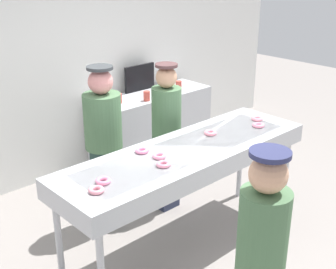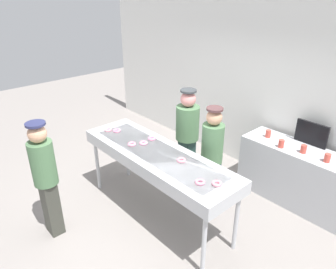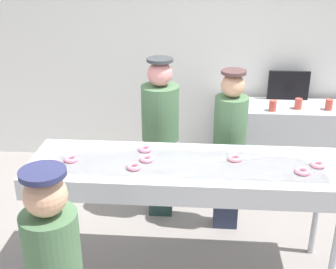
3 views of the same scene
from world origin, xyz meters
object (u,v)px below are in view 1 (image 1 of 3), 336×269
at_px(worker_assistant, 104,136).
at_px(paper_cup_3, 160,90).
at_px(strawberry_donut_7, 258,125).
at_px(paper_cup_1, 179,85).
at_px(menu_display, 140,78).
at_px(strawberry_donut_2, 103,181).
at_px(strawberry_donut_3, 257,119).
at_px(strawberry_donut_4, 210,133).
at_px(strawberry_donut_5, 164,164).
at_px(customer_waiting, 260,260).
at_px(strawberry_donut_0, 159,156).
at_px(paper_cup_2, 119,98).
at_px(worker_baker, 166,131).
at_px(fryer_conveyor, 187,157).
at_px(strawberry_donut_1, 142,151).
at_px(strawberry_donut_6, 96,190).
at_px(prep_counter, 152,126).
at_px(paper_cup_0, 147,96).

bearing_deg(worker_assistant, paper_cup_3, -155.24).
height_order(strawberry_donut_7, paper_cup_1, strawberry_donut_7).
bearing_deg(paper_cup_1, menu_display, 140.60).
bearing_deg(strawberry_donut_7, strawberry_donut_2, 177.66).
height_order(strawberry_donut_3, strawberry_donut_4, same).
distance_m(strawberry_donut_3, worker_assistant, 1.59).
distance_m(strawberry_donut_5, strawberry_donut_7, 1.30).
height_order(strawberry_donut_3, customer_waiting, customer_waiting).
xyz_separation_m(strawberry_donut_0, paper_cup_2, (0.92, 1.79, -0.09)).
bearing_deg(customer_waiting, worker_baker, 72.92).
relative_size(strawberry_donut_4, paper_cup_1, 0.96).
bearing_deg(strawberry_donut_2, menu_display, 45.02).
xyz_separation_m(strawberry_donut_3, menu_display, (0.12, 2.05, 0.02)).
height_order(fryer_conveyor, strawberry_donut_1, strawberry_donut_1).
xyz_separation_m(strawberry_donut_1, menu_display, (1.52, 1.86, 0.02)).
xyz_separation_m(strawberry_donut_1, customer_waiting, (-0.32, -1.51, -0.15)).
relative_size(strawberry_donut_3, menu_display, 0.24).
distance_m(strawberry_donut_0, strawberry_donut_3, 1.37).
bearing_deg(menu_display, paper_cup_1, -39.40).
distance_m(strawberry_donut_2, paper_cup_2, 2.40).
distance_m(strawberry_donut_4, worker_baker, 0.63).
bearing_deg(paper_cup_2, fryer_conveyor, -108.43).
bearing_deg(strawberry_donut_6, strawberry_donut_5, -1.14).
bearing_deg(strawberry_donut_2, paper_cup_3, 39.19).
height_order(fryer_conveyor, strawberry_donut_0, strawberry_donut_0).
bearing_deg(strawberry_donut_3, strawberry_donut_6, -176.38).
xyz_separation_m(fryer_conveyor, customer_waiting, (-0.68, -1.30, -0.04)).
relative_size(strawberry_donut_5, prep_counter, 0.07).
bearing_deg(prep_counter, paper_cup_1, -12.98).
bearing_deg(strawberry_donut_0, worker_baker, 43.68).
distance_m(worker_assistant, paper_cup_0, 1.44).
bearing_deg(strawberry_donut_4, strawberry_donut_7, -20.41).
height_order(strawberry_donut_0, paper_cup_0, strawberry_donut_0).
bearing_deg(menu_display, strawberry_donut_3, -93.23).
height_order(strawberry_donut_4, strawberry_donut_7, same).
bearing_deg(strawberry_donut_4, worker_baker, 90.41).
bearing_deg(strawberry_donut_4, worker_assistant, 130.68).
bearing_deg(paper_cup_1, strawberry_donut_3, -107.14).
bearing_deg(strawberry_donut_7, strawberry_donut_4, 159.59).
bearing_deg(paper_cup_3, strawberry_donut_0, -132.11).
relative_size(fryer_conveyor, paper_cup_0, 20.70).
bearing_deg(paper_cup_3, customer_waiting, -122.11).
relative_size(prep_counter, menu_display, 3.55).
bearing_deg(strawberry_donut_5, customer_waiting, -102.98).
xyz_separation_m(customer_waiting, paper_cup_2, (1.28, 3.11, 0.06)).
bearing_deg(paper_cup_1, strawberry_donut_2, -144.94).
xyz_separation_m(fryer_conveyor, prep_counter, (1.16, 1.82, -0.50)).
distance_m(paper_cup_0, paper_cup_3, 0.32).
distance_m(strawberry_donut_3, strawberry_donut_5, 1.46).
height_order(strawberry_donut_4, strawberry_donut_6, same).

